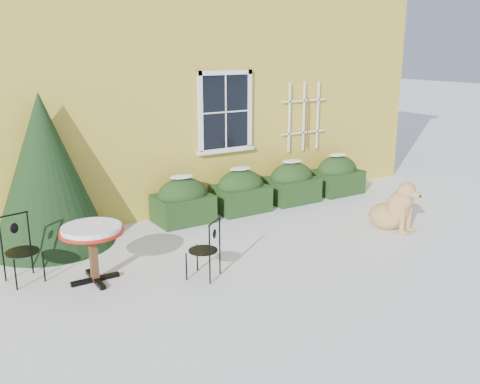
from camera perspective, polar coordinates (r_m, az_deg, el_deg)
ground at (r=8.39m, az=3.70°, el=-7.47°), size 80.00×80.00×0.00m
house at (r=14.00m, az=-13.77°, el=14.76°), size 12.40×8.40×6.40m
hedge_row at (r=11.14m, az=2.88°, el=0.50°), size 4.95×0.80×0.91m
evergreen_shrub at (r=9.38m, az=-19.91°, el=0.69°), size 2.11×2.11×2.55m
bistro_table at (r=7.75m, az=-15.51°, el=-4.49°), size 0.90×0.90×0.83m
patio_chair_near at (r=7.70m, az=-3.70°, el=-6.07°), size 0.54×0.54×0.88m
patio_chair_far at (r=8.18m, az=-22.34°, el=-5.63°), size 0.50×0.50×0.96m
dog at (r=10.08m, az=16.16°, el=-1.79°), size 0.73×1.08×0.96m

